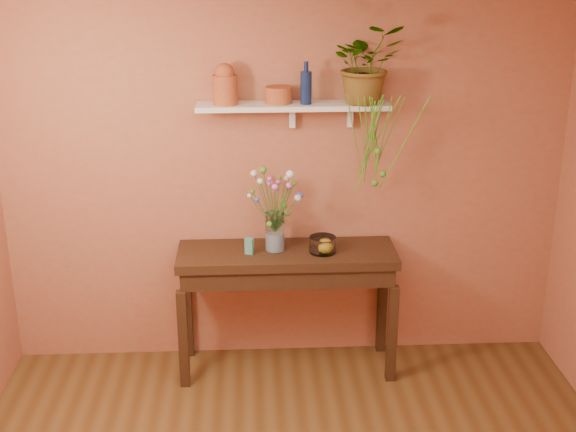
{
  "coord_description": "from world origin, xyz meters",
  "views": [
    {
      "loc": [
        -0.24,
        -3.16,
        2.95
      ],
      "look_at": [
        0.0,
        1.55,
        1.25
      ],
      "focal_mm": 47.36,
      "sensor_mm": 36.0,
      "label": 1
    }
  ],
  "objects_px": {
    "glass_vase": "(275,234)",
    "bouquet": "(277,193)",
    "blue_bottle": "(306,87)",
    "terracotta_jug": "(225,85)",
    "spider_plant": "(367,64)",
    "glass_bowl": "(323,245)",
    "sideboard": "(287,268)"
  },
  "relations": [
    {
      "from": "glass_vase",
      "to": "bouquet",
      "type": "height_order",
      "value": "bouquet"
    },
    {
      "from": "blue_bottle",
      "to": "glass_vase",
      "type": "bearing_deg",
      "value": -156.68
    },
    {
      "from": "terracotta_jug",
      "to": "glass_vase",
      "type": "bearing_deg",
      "value": -17.85
    },
    {
      "from": "terracotta_jug",
      "to": "bouquet",
      "type": "bearing_deg",
      "value": -19.34
    },
    {
      "from": "terracotta_jug",
      "to": "spider_plant",
      "type": "xyz_separation_m",
      "value": [
        0.94,
        -0.01,
        0.13
      ]
    },
    {
      "from": "terracotta_jug",
      "to": "glass_bowl",
      "type": "relative_size",
      "value": 1.47
    },
    {
      "from": "sideboard",
      "to": "glass_bowl",
      "type": "distance_m",
      "value": 0.31
    },
    {
      "from": "sideboard",
      "to": "bouquet",
      "type": "relative_size",
      "value": 3.1
    },
    {
      "from": "spider_plant",
      "to": "bouquet",
      "type": "distance_m",
      "value": 1.05
    },
    {
      "from": "terracotta_jug",
      "to": "bouquet",
      "type": "distance_m",
      "value": 0.8
    },
    {
      "from": "terracotta_jug",
      "to": "glass_vase",
      "type": "relative_size",
      "value": 1.0
    },
    {
      "from": "terracotta_jug",
      "to": "bouquet",
      "type": "height_order",
      "value": "terracotta_jug"
    },
    {
      "from": "sideboard",
      "to": "bouquet",
      "type": "bearing_deg",
      "value": 176.47
    },
    {
      "from": "sideboard",
      "to": "spider_plant",
      "type": "xyz_separation_m",
      "value": [
        0.54,
        0.12,
        1.41
      ]
    },
    {
      "from": "glass_vase",
      "to": "glass_bowl",
      "type": "xyz_separation_m",
      "value": [
        0.33,
        -0.06,
        -0.07
      ]
    },
    {
      "from": "spider_plant",
      "to": "glass_vase",
      "type": "xyz_separation_m",
      "value": [
        -0.62,
        -0.1,
        -1.16
      ]
    },
    {
      "from": "blue_bottle",
      "to": "bouquet",
      "type": "height_order",
      "value": "blue_bottle"
    },
    {
      "from": "sideboard",
      "to": "terracotta_jug",
      "type": "xyz_separation_m",
      "value": [
        -0.4,
        0.12,
        1.28
      ]
    },
    {
      "from": "terracotta_jug",
      "to": "glass_vase",
      "type": "distance_m",
      "value": 1.08
    },
    {
      "from": "glass_vase",
      "to": "glass_bowl",
      "type": "height_order",
      "value": "glass_vase"
    },
    {
      "from": "sideboard",
      "to": "bouquet",
      "type": "height_order",
      "value": "bouquet"
    },
    {
      "from": "spider_plant",
      "to": "bouquet",
      "type": "height_order",
      "value": "spider_plant"
    },
    {
      "from": "blue_bottle",
      "to": "glass_vase",
      "type": "relative_size",
      "value": 1.03
    },
    {
      "from": "terracotta_jug",
      "to": "glass_bowl",
      "type": "bearing_deg",
      "value": -13.82
    },
    {
      "from": "blue_bottle",
      "to": "glass_bowl",
      "type": "bearing_deg",
      "value": -52.9
    },
    {
      "from": "spider_plant",
      "to": "terracotta_jug",
      "type": "bearing_deg",
      "value": 179.69
    },
    {
      "from": "spider_plant",
      "to": "glass_vase",
      "type": "distance_m",
      "value": 1.31
    },
    {
      "from": "sideboard",
      "to": "blue_bottle",
      "type": "distance_m",
      "value": 1.27
    },
    {
      "from": "bouquet",
      "to": "spider_plant",
      "type": "bearing_deg",
      "value": 10.54
    },
    {
      "from": "sideboard",
      "to": "blue_bottle",
      "type": "xyz_separation_m",
      "value": [
        0.13,
        0.11,
        1.26
      ]
    },
    {
      "from": "sideboard",
      "to": "glass_vase",
      "type": "bearing_deg",
      "value": 167.38
    },
    {
      "from": "terracotta_jug",
      "to": "spider_plant",
      "type": "relative_size",
      "value": 0.52
    }
  ]
}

